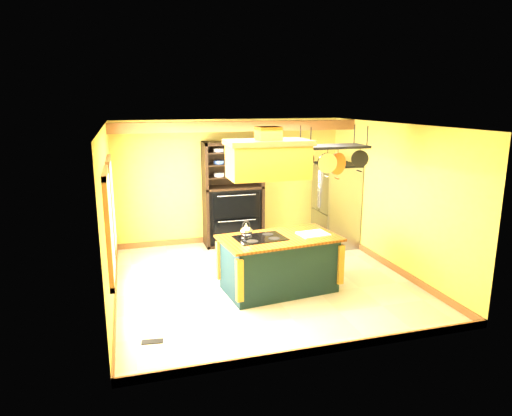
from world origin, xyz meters
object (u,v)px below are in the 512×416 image
kitchen_island (279,263)px  refrigerator (336,207)px  pot_rack (333,152)px  hutch (233,205)px  range_hood (268,157)px

kitchen_island → refrigerator: size_ratio=1.15×
pot_rack → hutch: size_ratio=0.51×
range_hood → kitchen_island: bearing=0.1°
pot_rack → range_hood: bearing=-179.8°
range_hood → pot_rack: 1.11m
pot_rack → hutch: 3.22m
hutch → kitchen_island: bearing=-86.9°
kitchen_island → pot_rack: pot_rack is taller
range_hood → pot_rack: (1.10, 0.00, 0.05)m
pot_rack → hutch: (-1.05, 2.70, -1.40)m
range_hood → pot_rack: same height
refrigerator → hutch: 2.23m
pot_rack → kitchen_island: bearing=-179.8°
kitchen_island → pot_rack: size_ratio=1.77×
refrigerator → range_hood: bearing=-137.4°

